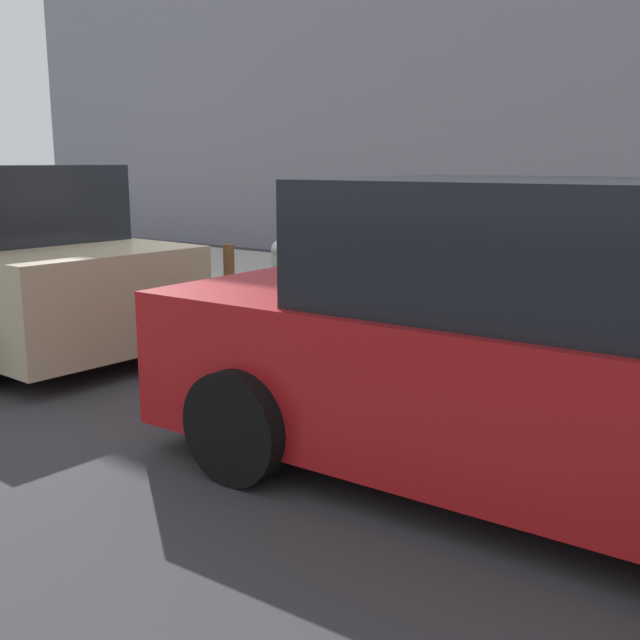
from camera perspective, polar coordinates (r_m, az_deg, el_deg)
The scene contains 11 objects.
ground_plane at distance 7.70m, azimuth -7.41°, elevation -1.41°, with size 40.00×40.00×0.00m, color #333335.
sidewalk_curb at distance 9.58m, azimuth 3.18°, elevation 1.68°, with size 18.00×5.00×0.14m, color #ADA89E.
suitcase_black_0 at distance 6.36m, azimuth 22.75°, elevation -1.16°, with size 0.45×0.26×0.61m.
suitcase_maroon_1 at distance 6.41m, azimuth 18.07°, elevation 0.17°, with size 0.40×0.25×1.04m.
suitcase_silver_2 at distance 6.64m, azimuth 14.05°, elevation 0.69°, with size 0.42×0.26×0.99m.
suitcase_red_3 at distance 6.85m, azimuth 9.72°, elevation 1.37°, with size 0.50×0.28×0.98m.
suitcase_teal_4 at distance 7.09m, azimuth 5.66°, elevation 1.61°, with size 0.40×0.22×1.04m.
suitcase_olive_5 at distance 7.39m, azimuth 2.23°, elevation 1.27°, with size 0.42×0.19×0.81m.
fire_hydrant at distance 7.92m, azimuth -2.90°, elevation 3.20°, with size 0.39×0.21×0.81m.
bollard_post at distance 8.22m, azimuth -6.79°, elevation 3.06°, with size 0.12×0.12×0.74m, color brown.
parked_car_red_0 at distance 4.25m, azimuth 16.09°, elevation -1.87°, with size 4.32×2.22×1.65m.
Camera 1 is at (-5.32, 5.29, 1.74)m, focal length 42.91 mm.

